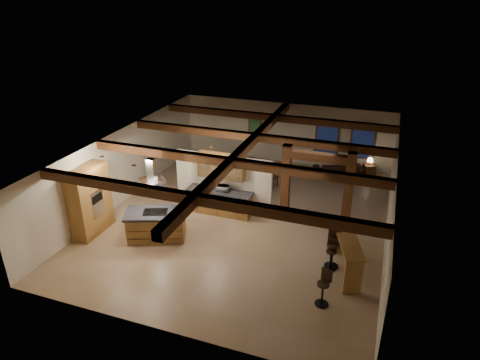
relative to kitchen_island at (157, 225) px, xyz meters
The scene contains 23 objects.
ground 3.28m from the kitchen_island, 43.04° to the left, with size 12.00×12.00×0.00m, color tan.
room_walls 3.49m from the kitchen_island, 43.04° to the left, with size 12.00×12.00×12.00m.
ceiling_beams 3.95m from the kitchen_island, 43.04° to the left, with size 10.00×12.00×0.28m.
timber_posts 5.72m from the kitchen_island, 29.12° to the left, with size 2.50×0.30×2.90m.
partition_wall 3.10m from the kitchen_island, 63.21° to the left, with size 3.80×0.18×2.20m, color beige.
pantry_cabinet 2.43m from the kitchen_island, behind, with size 0.67×1.60×2.40m.
back_counter 2.70m from the kitchen_island, 59.47° to the left, with size 2.50×0.66×0.94m.
upper_display_cabinet 3.17m from the kitchen_island, 61.51° to the left, with size 1.80×0.36×0.95m.
range_hood 1.28m from the kitchen_island, behind, with size 1.10×1.10×1.40m.
back_windows 9.70m from the kitchen_island, 57.60° to the left, with size 2.70×0.07×1.70m.
framed_art 8.28m from the kitchen_island, 83.91° to the left, with size 0.65×0.05×0.85m.
recessed_cans 2.39m from the kitchen_island, 120.24° to the left, with size 3.16×2.46×0.03m.
kitchen_island is the anchor object (origin of this frame).
dining_table 4.97m from the kitchen_island, 69.90° to the left, with size 1.98×1.10×0.70m, color #3C170F.
sofa 8.93m from the kitchen_island, 55.10° to the left, with size 2.15×0.84×0.63m, color black.
microwave 2.83m from the kitchen_island, 56.84° to the left, with size 0.42×0.28×0.23m, color #B0B0B4.
bar_counter 6.30m from the kitchen_island, ahead, with size 1.20×2.27×1.16m.
side_table 10.02m from the kitchen_island, 50.18° to the left, with size 0.46×0.46×0.57m, color #3F230F.
table_lamp 10.02m from the kitchen_island, 50.18° to the left, with size 0.28×0.28×0.33m.
bar_stool_a 6.08m from the kitchen_island, 13.83° to the right, with size 0.39×0.41×1.07m.
bar_stool_b 5.88m from the kitchen_island, ahead, with size 0.44×0.44×1.25m.
bar_stool_c 5.86m from the kitchen_island, ahead, with size 0.35×0.35×1.01m.
dining_chairs 4.97m from the kitchen_island, 69.90° to the left, with size 2.31×2.31×1.24m.
Camera 1 is at (4.51, -13.06, 7.92)m, focal length 32.00 mm.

